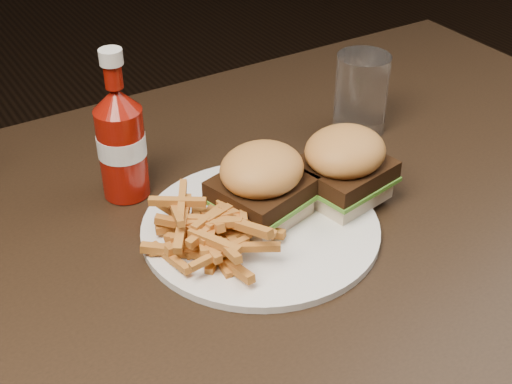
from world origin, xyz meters
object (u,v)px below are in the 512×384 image
plate (260,228)px  ketchup_bottle (123,153)px  tumbler (361,95)px  dining_table (289,227)px

plate → ketchup_bottle: (-0.10, 0.16, 0.06)m
ketchup_bottle → tumbler: (0.35, -0.02, -0.01)m
dining_table → ketchup_bottle: bearing=135.8°
dining_table → tumbler: (0.20, 0.12, 0.08)m
dining_table → tumbler: bearing=31.2°
dining_table → ketchup_bottle: (-0.15, 0.15, 0.08)m
ketchup_bottle → dining_table: bearing=-44.2°
plate → ketchup_bottle: 0.19m
plate → tumbler: (0.25, 0.13, 0.05)m
plate → dining_table: bearing=12.2°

